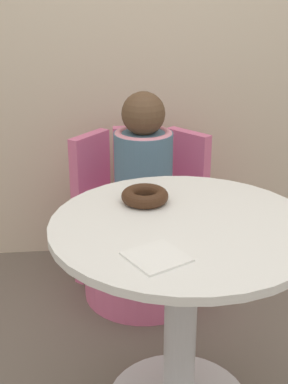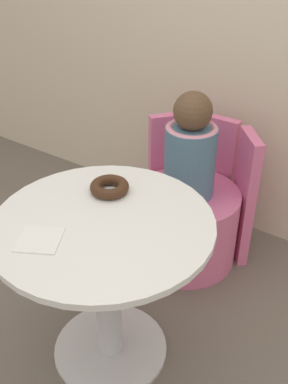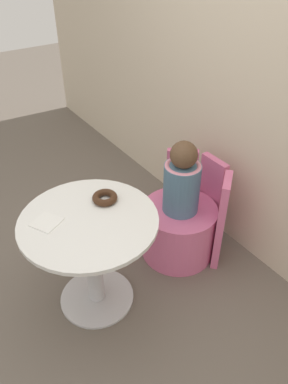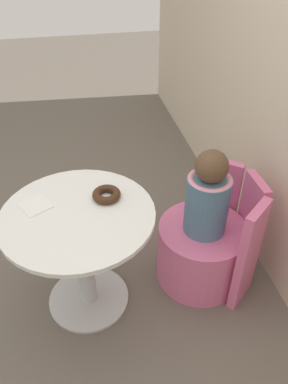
% 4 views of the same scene
% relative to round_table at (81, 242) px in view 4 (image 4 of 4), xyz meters
% --- Properties ---
extents(ground_plane, '(12.00, 12.00, 0.00)m').
position_rel_round_table_xyz_m(ground_plane, '(0.05, 0.05, -0.48)').
color(ground_plane, '#665B51').
extents(round_table, '(0.78, 0.78, 0.68)m').
position_rel_round_table_xyz_m(round_table, '(0.00, 0.00, 0.00)').
color(round_table, silver).
rests_on(round_table, ground_plane).
extents(tub_chair, '(0.53, 0.53, 0.40)m').
position_rel_round_table_xyz_m(tub_chair, '(-0.05, 0.71, -0.28)').
color(tub_chair, '#DB6693').
rests_on(tub_chair, ground_plane).
extents(booth_backrest, '(0.63, 0.23, 0.70)m').
position_rel_round_table_xyz_m(booth_backrest, '(-0.05, 0.93, -0.13)').
color(booth_backrest, '#DB6693').
rests_on(booth_backrest, ground_plane).
extents(child_figure, '(0.24, 0.24, 0.52)m').
position_rel_round_table_xyz_m(child_figure, '(-0.05, 0.71, 0.16)').
color(child_figure, slate).
rests_on(child_figure, tub_chair).
extents(donut, '(0.15, 0.15, 0.04)m').
position_rel_round_table_xyz_m(donut, '(-0.10, 0.16, 0.22)').
color(donut, '#3D2314').
rests_on(donut, round_table).
extents(paper_napkin, '(0.19, 0.19, 0.01)m').
position_rel_round_table_xyz_m(paper_napkin, '(-0.10, -0.20, 0.20)').
color(paper_napkin, white).
rests_on(paper_napkin, round_table).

